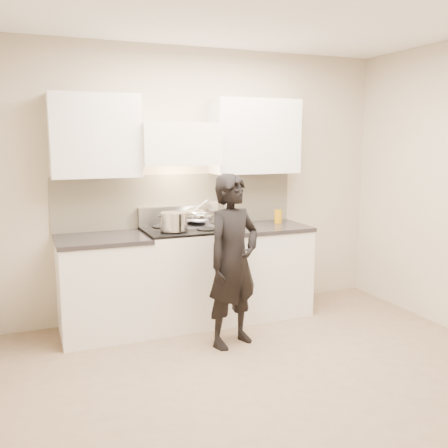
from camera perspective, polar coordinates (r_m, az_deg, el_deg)
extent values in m
plane|color=#8A7459|center=(3.98, 6.40, -17.21)|extent=(4.00, 4.00, 0.00)
cube|color=#C2B499|center=(5.17, -2.60, 4.70)|extent=(4.00, 0.04, 2.70)
cube|color=white|center=(3.67, 7.25, 23.74)|extent=(4.00, 3.50, 0.02)
cube|color=beige|center=(5.10, -5.19, 2.74)|extent=(2.50, 0.02, 0.53)
cube|color=#A3A3A3|center=(5.07, -5.58, 0.93)|extent=(0.76, 0.08, 0.20)
cube|color=white|center=(4.87, -5.21, 9.08)|extent=(0.76, 0.40, 0.40)
cylinder|color=silver|center=(4.70, -4.54, 6.88)|extent=(0.66, 0.02, 0.02)
cube|color=white|center=(5.20, 3.57, 9.96)|extent=(0.90, 0.33, 0.75)
cube|color=white|center=(4.74, -14.55, 9.71)|extent=(0.80, 0.33, 0.75)
cube|color=#BEB49B|center=(5.22, -1.15, 2.00)|extent=(0.08, 0.01, 0.12)
cube|color=white|center=(4.93, -4.56, -6.08)|extent=(0.76, 0.65, 0.92)
cube|color=black|center=(4.83, -4.63, -0.68)|extent=(0.76, 0.65, 0.02)
cube|color=#B9B7CA|center=(4.99, -3.30, -0.17)|extent=(0.36, 0.34, 0.01)
cylinder|color=silver|center=(4.58, -3.50, -3.16)|extent=(0.62, 0.02, 0.02)
cylinder|color=black|center=(4.63, -6.20, -0.89)|extent=(0.18, 0.18, 0.01)
cylinder|color=black|center=(4.74, -2.02, -0.60)|extent=(0.18, 0.18, 0.01)
cylinder|color=black|center=(4.92, -7.16, -0.30)|extent=(0.18, 0.18, 0.01)
cylinder|color=black|center=(5.02, -3.19, -0.04)|extent=(0.18, 0.18, 0.01)
cube|color=white|center=(5.24, 4.17, -5.37)|extent=(0.90, 0.65, 0.88)
cube|color=black|center=(5.14, 4.23, -0.41)|extent=(0.92, 0.67, 0.04)
cube|color=white|center=(4.77, -13.59, -7.11)|extent=(0.80, 0.65, 0.88)
cube|color=black|center=(4.66, -13.81, -1.69)|extent=(0.82, 0.67, 0.04)
ellipsoid|color=silver|center=(5.01, -2.96, 1.02)|extent=(0.31, 0.31, 0.17)
torus|color=silver|center=(5.00, -2.96, 1.47)|extent=(0.33, 0.33, 0.01)
ellipsoid|color=beige|center=(5.01, -2.96, 0.92)|extent=(0.18, 0.18, 0.08)
cylinder|color=white|center=(4.86, -2.98, 1.87)|extent=(0.14, 0.20, 0.17)
cylinder|color=silver|center=(4.65, -5.74, 0.30)|extent=(0.31, 0.31, 0.17)
cube|color=silver|center=(4.56, -7.37, 0.89)|extent=(0.06, 0.04, 0.01)
cube|color=silver|center=(4.72, -4.19, 1.24)|extent=(0.06, 0.04, 0.01)
cylinder|color=#A3A3A3|center=(5.16, 0.30, 0.72)|extent=(0.11, 0.11, 0.15)
cylinder|color=black|center=(5.17, 0.49, 1.57)|extent=(0.01, 0.01, 0.26)
cylinder|color=white|center=(5.17, 0.29, 1.58)|extent=(0.01, 0.01, 0.26)
cylinder|color=#A3A3A3|center=(5.16, 0.10, 1.57)|extent=(0.01, 0.01, 0.26)
cylinder|color=black|center=(5.15, 0.03, 1.54)|extent=(0.01, 0.01, 0.26)
cylinder|color=#A3A3A3|center=(5.13, 0.12, 1.52)|extent=(0.01, 0.01, 0.26)
cylinder|color=white|center=(5.12, 0.31, 1.51)|extent=(0.01, 0.01, 0.26)
cylinder|color=black|center=(5.13, 0.50, 1.52)|extent=(0.01, 0.01, 0.26)
cylinder|color=#A3A3A3|center=(5.15, 0.58, 1.55)|extent=(0.01, 0.01, 0.26)
cylinder|color=#CB5A28|center=(5.22, 1.21, 0.33)|extent=(0.03, 0.03, 0.06)
cylinder|color=red|center=(5.22, 1.21, 0.78)|extent=(0.04, 0.04, 0.02)
cylinder|color=#B47E09|center=(5.32, 6.21, 0.89)|extent=(0.08, 0.08, 0.14)
imported|color=black|center=(4.33, 1.04, -4.25)|extent=(0.64, 0.53, 1.51)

